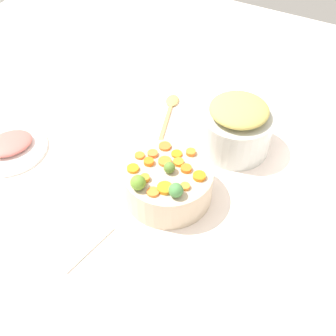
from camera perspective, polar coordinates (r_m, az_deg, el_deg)
tabletop at (r=1.22m, az=-1.89°, el=-3.75°), size 2.40×2.40×0.02m
serving_bowl_carrots at (r=1.17m, az=-0.00°, el=-2.00°), size 0.24×0.24×0.10m
metal_pot at (r=1.32m, az=8.90°, el=4.71°), size 0.21×0.21×0.13m
stuffing_mound at (r=1.26m, az=9.34°, el=7.57°), size 0.17×0.17×0.04m
carrot_slice_0 at (r=1.18m, az=-2.02°, el=1.90°), size 0.03×0.03×0.01m
carrot_slice_1 at (r=1.18m, az=1.14°, el=1.86°), size 0.04×0.04×0.01m
carrot_slice_2 at (r=1.11m, az=-3.24°, el=-1.25°), size 0.03×0.03×0.01m
carrot_slice_3 at (r=1.16m, az=-0.41°, el=0.87°), size 0.05×0.05×0.01m
carrot_slice_4 at (r=1.14m, az=2.39°, el=-0.07°), size 0.03×0.03×0.01m
carrot_slice_5 at (r=1.17m, az=-3.74°, el=1.64°), size 0.04×0.04×0.01m
carrot_slice_6 at (r=1.08m, az=-1.99°, el=-3.17°), size 0.04×0.04×0.01m
carrot_slice_7 at (r=1.12m, az=4.13°, el=-1.08°), size 0.05×0.05×0.01m
carrot_slice_8 at (r=1.14m, az=-4.62°, el=-0.07°), size 0.04×0.04×0.01m
carrot_slice_9 at (r=1.10m, az=2.26°, el=-2.43°), size 0.03×0.03×0.01m
carrot_slice_10 at (r=1.15m, az=1.38°, el=0.78°), size 0.04×0.04×0.01m
carrot_slice_11 at (r=1.15m, az=-2.53°, el=0.82°), size 0.03×0.03×0.01m
carrot_slice_12 at (r=1.09m, az=-0.42°, el=-2.64°), size 0.05×0.05×0.01m
carrot_slice_13 at (r=1.18m, az=3.01°, el=2.07°), size 0.04×0.04×0.01m
carrot_slice_14 at (r=1.20m, az=-0.41°, el=2.87°), size 0.04×0.04×0.01m
brussels_sprout_0 at (r=1.07m, az=1.04°, el=-2.93°), size 0.04×0.04×0.04m
brussels_sprout_1 at (r=1.08m, az=-3.79°, el=-1.98°), size 0.04×0.04×0.04m
brussels_sprout_2 at (r=1.12m, az=0.18°, el=0.06°), size 0.03×0.03×0.03m
wooden_spoon at (r=1.47m, az=0.16°, el=7.50°), size 0.29×0.12×0.01m
ham_plate at (r=1.42m, az=-20.27°, el=2.46°), size 0.24×0.24×0.01m
ham_slice_main at (r=1.40m, az=-20.12°, el=3.05°), size 0.18×0.17×0.03m
dish_towel at (r=1.15m, az=-12.36°, el=-8.74°), size 0.19×0.16×0.01m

